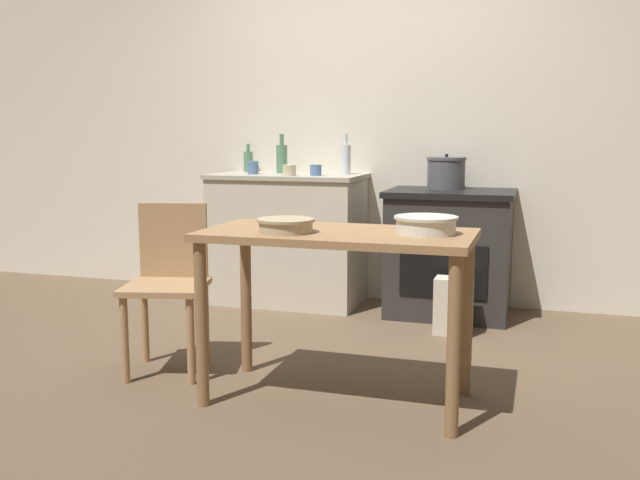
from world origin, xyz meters
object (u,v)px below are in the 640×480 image
Objects in this scene: stove at (450,252)px; cup_center at (253,168)px; work_table at (337,259)px; cup_center_right at (289,170)px; flour_sack at (453,306)px; bottle_mid_left at (248,161)px; chair at (169,280)px; mixing_bowl_large at (286,224)px; mixing_bowl_small at (426,224)px; bottle_left at (282,158)px; bottle_far_left at (345,159)px; cup_center_left at (316,170)px; stock_pot at (446,173)px.

stove is 1.51m from cup_center.
stove is 0.70× the size of work_table.
cup_center is 1.00× the size of cup_center_right.
flour_sack is 1.98m from bottle_mid_left.
cup_center_right is at bearing 68.79° from chair.
mixing_bowl_large is (0.75, -0.27, 0.35)m from chair.
mixing_bowl_small is 1.92m from cup_center_right.
work_table is 1.76m from cup_center_right.
mixing_bowl_small is 2.29m from bottle_left.
cup_center_left is at bearing -125.77° from bottle_far_left.
flour_sack is 1.24× the size of bottle_left.
work_table is at bearing -56.46° from cup_center.
mixing_bowl_large is at bearing -113.14° from flour_sack.
bottle_mid_left is (-1.56, 0.22, 0.59)m from stove.
cup_center_left is at bearing -173.33° from stove.
cup_center_right reaches higher than stove.
bottle_mid_left reaches higher than mixing_bowl_large.
bottle_mid_left reaches higher than flour_sack.
bottle_far_left is 1.37× the size of bottle_mid_left.
bottle_left is at bearing 117.29° from work_table.
work_table is at bearing -24.16° from chair.
bottle_far_left reaches higher than chair.
cup_center_left is at bearing 122.44° from mixing_bowl_small.
flour_sack is at bearing -76.20° from stock_pot.
flour_sack is (0.38, 1.27, -0.49)m from work_table.
bottle_left reaches higher than cup_center_left.
stock_pot reaches higher than cup_center_right.
bottle_left is 1.35× the size of bottle_mid_left.
stove is at bearing -61.10° from stock_pot.
bottle_far_left is 0.66m from cup_center.
work_table is (-0.29, -1.75, 0.24)m from stove.
bottle_far_left reaches higher than flour_sack.
cup_center_right is (-1.07, -0.21, 0.55)m from stove.
cup_center is (-1.51, 1.64, 0.15)m from mixing_bowl_small.
chair is 2.46× the size of flour_sack.
bottle_mid_left reaches higher than stock_pot.
chair is 3.00× the size of bottle_far_left.
bottle_mid_left is at bearing 156.87° from flour_sack.
chair reaches higher than mixing_bowl_large.
cup_center_right is (0.32, -0.13, -0.01)m from cup_center.
cup_center_left is at bearing -33.75° from bottle_left.
mixing_bowl_small is 3.54× the size of cup_center_left.
bottle_far_left is (-0.76, 0.10, 0.62)m from stove.
work_table is 1.41× the size of chair.
stove is 1.68m from bottle_mid_left.
cup_center_right is (-0.79, 1.54, 0.31)m from work_table.
bottle_far_left is 3.13× the size of cup_center_right.
cup_center reaches higher than chair.
mixing_bowl_large is 1.99m from bottle_far_left.
bottle_left is 0.33m from bottle_mid_left.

